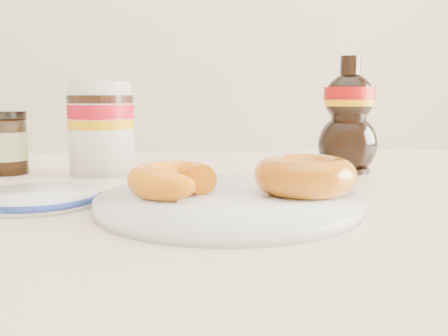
{
  "coord_description": "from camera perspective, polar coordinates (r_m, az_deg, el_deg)",
  "views": [
    {
      "loc": [
        -0.03,
        -0.47,
        0.87
      ],
      "look_at": [
        0.02,
        0.08,
        0.79
      ],
      "focal_mm": 40.0,
      "sensor_mm": 36.0,
      "label": 1
    }
  ],
  "objects": [
    {
      "name": "plate",
      "position": [
        0.51,
        0.48,
        -3.88
      ],
      "size": [
        0.27,
        0.27,
        0.01
      ],
      "color": "white",
      "rests_on": "dining_table"
    },
    {
      "name": "dark_jar",
      "position": [
        0.8,
        -23.53,
        2.58
      ],
      "size": [
        0.06,
        0.06,
        0.09
      ],
      "rotation": [
        0.0,
        0.0,
        0.23
      ],
      "color": "black",
      "rests_on": "dining_table"
    },
    {
      "name": "blue_rim_saucer",
      "position": [
        0.57,
        -20.48,
        -3.17
      ],
      "size": [
        0.13,
        0.13,
        0.01
      ],
      "color": "white",
      "rests_on": "dining_table"
    },
    {
      "name": "donut_bitten",
      "position": [
        0.52,
        -5.92,
        -1.35
      ],
      "size": [
        0.09,
        0.09,
        0.03
      ],
      "primitive_type": "torus",
      "rotation": [
        0.0,
        0.0,
        -0.02
      ],
      "color": "#CF530B",
      "rests_on": "plate"
    },
    {
      "name": "nutella_jar",
      "position": [
        0.76,
        -13.86,
        4.83
      ],
      "size": [
        0.1,
        0.1,
        0.13
      ],
      "rotation": [
        0.0,
        0.0,
        -0.35
      ],
      "color": "white",
      "rests_on": "dining_table"
    },
    {
      "name": "syrup_bottle",
      "position": [
        0.77,
        14.06,
        5.9
      ],
      "size": [
        0.11,
        0.1,
        0.17
      ],
      "primitive_type": null,
      "rotation": [
        0.0,
        0.0,
        -0.29
      ],
      "color": "black",
      "rests_on": "dining_table"
    },
    {
      "name": "donut_whole",
      "position": [
        0.53,
        9.26,
        -0.82
      ],
      "size": [
        0.12,
        0.12,
        0.04
      ],
      "primitive_type": "torus",
      "rotation": [
        0.0,
        0.0,
        -0.12
      ],
      "color": "#A8660A",
      "rests_on": "plate"
    },
    {
      "name": "dining_table",
      "position": [
        0.6,
        -1.68,
        -10.99
      ],
      "size": [
        1.4,
        0.9,
        0.75
      ],
      "color": "beige",
      "rests_on": "ground"
    }
  ]
}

